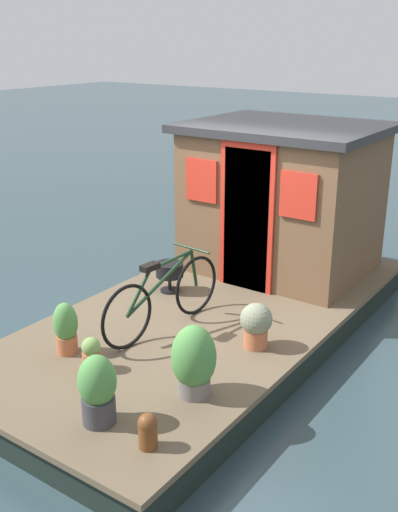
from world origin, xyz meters
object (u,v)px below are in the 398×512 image
at_px(potted_plant_mint, 194,361).
at_px(potted_plant_lavender, 66,328).
at_px(potted_plant_basil, 91,354).
at_px(houseboat_cabin, 282,197).
at_px(charcoal_grill, 170,271).
at_px(mooring_bollard, 148,430).
at_px(potted_plant_fern, 98,389).
at_px(potted_plant_succulent, 256,324).
at_px(bicycle, 164,297).

height_order(potted_plant_mint, potted_plant_lavender, potted_plant_mint).
bearing_deg(potted_plant_mint, potted_plant_basil, 101.76).
bearing_deg(potted_plant_lavender, houseboat_cabin, -10.01).
distance_m(potted_plant_basil, potted_plant_lavender, 0.45).
bearing_deg(potted_plant_lavender, charcoal_grill, 3.53).
bearing_deg(mooring_bollard, potted_plant_lavender, 66.94).
xyz_separation_m(charcoal_grill, mooring_bollard, (-2.44, -1.68, -0.11)).
relative_size(potted_plant_basil, potted_plant_fern, 0.55).
height_order(potted_plant_fern, charcoal_grill, potted_plant_fern).
bearing_deg(houseboat_cabin, potted_plant_mint, -164.87).
bearing_deg(potted_plant_fern, potted_plant_lavender, 58.30).
height_order(potted_plant_lavender, mooring_bollard, potted_plant_lavender).
bearing_deg(mooring_bollard, potted_plant_fern, 87.78).
distance_m(potted_plant_mint, potted_plant_fern, 0.85).
height_order(potted_plant_succulent, potted_plant_basil, potted_plant_succulent).
relative_size(potted_plant_mint, mooring_bollard, 2.24).
height_order(houseboat_cabin, potted_plant_fern, houseboat_cabin).
bearing_deg(mooring_bollard, bicycle, 34.65).
relative_size(bicycle, potted_plant_fern, 2.86).
relative_size(potted_plant_succulent, charcoal_grill, 1.28).
distance_m(potted_plant_lavender, mooring_bollard, 1.71).
xyz_separation_m(bicycle, mooring_bollard, (-1.60, -1.10, -0.22)).
bearing_deg(potted_plant_basil, charcoal_grill, 16.04).
bearing_deg(potted_plant_mint, potted_plant_fern, 153.45).
relative_size(houseboat_cabin, potted_plant_succulent, 5.12).
bearing_deg(potted_plant_succulent, potted_plant_mint, 179.52).
height_order(potted_plant_basil, potted_plant_fern, potted_plant_fern).
distance_m(potted_plant_mint, potted_plant_succulent, 1.04).
bearing_deg(potted_plant_mint, potted_plant_lavender, 94.53).
relative_size(potted_plant_mint, potted_plant_lavender, 1.23).
xyz_separation_m(bicycle, charcoal_grill, (0.84, 0.57, -0.11)).
xyz_separation_m(houseboat_cabin, potted_plant_lavender, (-3.26, 0.58, -0.69)).
distance_m(potted_plant_basil, mooring_bollard, 1.28).
distance_m(potted_plant_basil, charcoal_grill, 1.94).
xyz_separation_m(houseboat_cabin, potted_plant_fern, (-3.91, -0.47, -0.65)).
height_order(potted_plant_basil, charcoal_grill, charcoal_grill).
xyz_separation_m(potted_plant_fern, potted_plant_lavender, (0.65, 1.05, -0.04)).
distance_m(bicycle, potted_plant_mint, 1.27).
height_order(potted_plant_mint, potted_plant_succulent, potted_plant_mint).
xyz_separation_m(bicycle, potted_plant_basil, (-1.03, 0.04, -0.21)).
height_order(potted_plant_mint, charcoal_grill, potted_plant_mint).
relative_size(potted_plant_mint, potted_plant_succulent, 1.40).
distance_m(bicycle, potted_plant_lavender, 1.04).
bearing_deg(potted_plant_fern, houseboat_cabin, 6.88).
distance_m(potted_plant_lavender, charcoal_grill, 1.77).
bearing_deg(potted_plant_succulent, charcoal_grill, 68.19).
xyz_separation_m(houseboat_cabin, potted_plant_basil, (-3.36, 0.15, -0.79)).
bearing_deg(houseboat_cabin, mooring_bollard, -165.85).
xyz_separation_m(potted_plant_mint, charcoal_grill, (1.65, 1.54, -0.06)).
xyz_separation_m(potted_plant_succulent, potted_plant_basil, (-1.24, 1.01, -0.09)).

